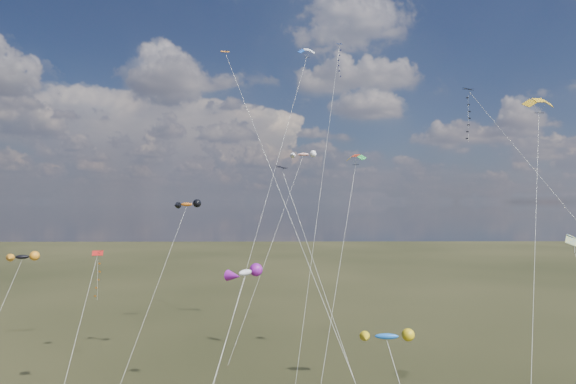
{
  "coord_description": "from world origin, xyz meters",
  "views": [
    {
      "loc": [
        -0.7,
        -33.69,
        17.99
      ],
      "look_at": [
        0.0,
        18.0,
        19.0
      ],
      "focal_mm": 32.0,
      "sensor_mm": 36.0,
      "label": 1
    }
  ],
  "objects": [
    {
      "name": "novelty_orange_black",
      "position": [
        -11.57,
        25.25,
        17.65
      ],
      "size": [
        5.68,
        13.47,
        18.27
      ],
      "color": "#CB6218",
      "rests_on": "ground"
    },
    {
      "name": "parafoil_blue_white",
      "position": [
        2.46,
        30.39,
        36.87
      ],
      "size": [
        10.8,
        24.02,
        37.8
      ],
      "color": "blue",
      "rests_on": "ground"
    },
    {
      "name": "parafoil_tricolor",
      "position": [
        7.48,
        22.38,
        22.95
      ],
      "size": [
        6.8,
        15.89,
        23.63
      ],
      "color": "yellow",
      "rests_on": "ground"
    },
    {
      "name": "novelty_black_orange",
      "position": [
        -30.56,
        25.91,
        11.64
      ],
      "size": [
        3.1,
        9.73,
        12.27
      ],
      "color": "black",
      "rests_on": "ground"
    },
    {
      "name": "novelty_blue_yellow",
      "position": [
        4.72,
        -7.5,
        11.05
      ],
      "size": [
        3.31,
        10.31,
        11.5
      ],
      "color": "blue",
      "rests_on": "ground"
    },
    {
      "name": "parafoil_yellow",
      "position": [
        20.72,
        8.44,
        26.33
      ],
      "size": [
        10.08,
        16.36,
        27.08
      ],
      "color": "gold",
      "rests_on": "ground"
    },
    {
      "name": "novelty_redwhite_stripe",
      "position": [
        2.43,
        39.62,
        24.72
      ],
      "size": [
        10.7,
        17.7,
        25.37
      ],
      "color": "red",
      "rests_on": "ground"
    },
    {
      "name": "diamond_red_low",
      "position": [
        -17.7,
        13.68,
        10.74
      ],
      "size": [
        1.18,
        11.21,
        13.45
      ],
      "color": "red",
      "rests_on": "ground"
    },
    {
      "name": "diamond_black_mid",
      "position": [
        1.27,
        6.66,
        15.09
      ],
      "size": [
        7.46,
        15.8,
        21.17
      ],
      "color": "black",
      "rests_on": "ground"
    },
    {
      "name": "diamond_navy_tall",
      "position": [
        7.14,
        37.63,
        35.23
      ],
      "size": [
        7.54,
        23.41,
        40.94
      ],
      "color": "#0C1D4F",
      "rests_on": "ground"
    },
    {
      "name": "diamond_orange_center",
      "position": [
        -1.83,
        7.49,
        21.53
      ],
      "size": [
        13.22,
        25.26,
        32.81
      ],
      "color": "#C16610",
      "rests_on": "ground"
    },
    {
      "name": "novelty_white_purple",
      "position": [
        -3.01,
        -0.65,
        13.4
      ],
      "size": [
        4.89,
        9.32,
        13.92
      ],
      "color": "silver",
      "rests_on": "ground"
    },
    {
      "name": "diamond_black_high",
      "position": [
        19.73,
        18.07,
        25.45
      ],
      "size": [
        14.47,
        20.27,
        29.94
      ],
      "color": "black",
      "rests_on": "ground"
    },
    {
      "name": "parafoil_striped",
      "position": [
        20.57,
        3.14,
        15.35
      ],
      "size": [
        2.78,
        9.92,
        16.03
      ],
      "color": "yellow",
      "rests_on": "ground"
    }
  ]
}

